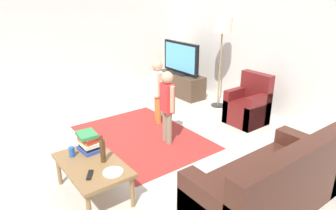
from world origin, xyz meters
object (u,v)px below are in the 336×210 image
object	(u,v)px
book_stack	(89,142)
floor_lamp	(222,30)
tv_stand	(181,84)
coffee_table	(92,167)
couch	(273,188)
child_near_tv	(157,86)
child_center	(167,101)
armchair	(249,107)
soda_can	(72,152)
bottle	(103,151)
tv	(181,58)
plate	(113,172)
tv_remote	(90,175)

from	to	relation	value
book_stack	floor_lamp	bearing A→B (deg)	106.01
tv_stand	coffee_table	distance (m)	3.86
tv_stand	floor_lamp	distance (m)	1.66
couch	child_near_tv	distance (m)	2.76
couch	child_center	bearing A→B (deg)	177.48
armchair	coffee_table	size ratio (longest dim) A/B	0.90
soda_can	book_stack	bearing A→B (deg)	92.97
bottle	child_center	bearing A→B (deg)	113.76
floor_lamp	child_center	world-z (taller)	floor_lamp
coffee_table	bottle	size ratio (longest dim) A/B	3.02
tv	soda_can	world-z (taller)	tv
floor_lamp	soda_can	size ratio (longest dim) A/B	14.83
armchair	floor_lamp	size ratio (longest dim) A/B	0.51
coffee_table	plate	world-z (taller)	plate
tv_stand	tv	bearing A→B (deg)	-90.00
couch	tv_remote	size ratio (longest dim) A/B	10.59
armchair	bottle	size ratio (longest dim) A/B	2.72
child_center	plate	world-z (taller)	child_center
tv_remote	plate	distance (m)	0.24
child_near_tv	plate	world-z (taller)	child_near_tv
tv_stand	book_stack	world-z (taller)	book_stack
child_near_tv	child_center	world-z (taller)	child_center
tv	soda_can	bearing A→B (deg)	-58.95
tv_stand	coffee_table	bearing A→B (deg)	-54.62
tv	tv_remote	distance (m)	4.08
child_center	coffee_table	xyz separation A→B (m)	(0.55, -1.48, -0.32)
child_center	armchair	bearing A→B (deg)	80.51
child_center	tv_stand	bearing A→B (deg)	135.33
tv	book_stack	world-z (taller)	tv
tv_stand	child_near_tv	world-z (taller)	child_near_tv
coffee_table	tv	bearing A→B (deg)	125.56
child_center	soda_can	size ratio (longest dim) A/B	9.53
couch	book_stack	world-z (taller)	couch
couch	floor_lamp	world-z (taller)	floor_lamp
armchair	soda_can	bearing A→B (deg)	-90.07
book_stack	child_near_tv	bearing A→B (deg)	120.00
couch	child_center	distance (m)	2.00
soda_can	coffee_table	bearing A→B (deg)	23.20
tv	soda_can	distance (m)	3.80
child_center	book_stack	xyz separation A→B (m)	(0.26, -1.37, -0.15)
child_center	bottle	size ratio (longest dim) A/B	3.46
bottle	plate	xyz separation A→B (m)	(0.27, -0.02, -0.13)
armchair	child_center	distance (m)	1.69
tv	armchair	size ratio (longest dim) A/B	1.22
couch	soda_can	distance (m)	2.28
floor_lamp	tv_remote	bearing A→B (deg)	-67.31
child_center	coffee_table	size ratio (longest dim) A/B	1.14
coffee_table	floor_lamp	bearing A→B (deg)	110.13
child_center	coffee_table	world-z (taller)	child_center
book_stack	armchair	bearing A→B (deg)	89.71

